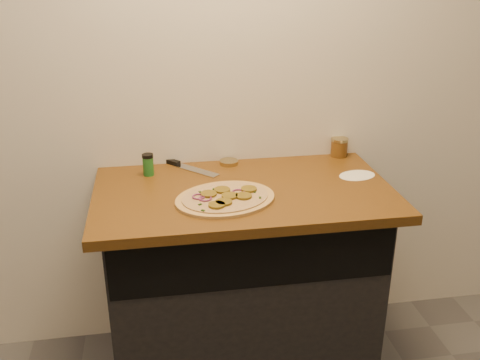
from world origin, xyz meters
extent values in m
cube|color=beige|center=(0.00, 1.75, 1.35)|extent=(4.00, 0.02, 2.70)
cube|color=black|center=(0.00, 1.45, 0.43)|extent=(1.10, 0.60, 0.86)
cube|color=brown|center=(0.00, 1.42, 0.88)|extent=(1.20, 0.70, 0.04)
cylinder|color=tan|center=(-0.09, 1.32, 0.91)|extent=(0.48, 0.48, 0.01)
cylinder|color=beige|center=(-0.09, 1.32, 0.91)|extent=(0.41, 0.41, 0.01)
cylinder|color=brown|center=(0.01, 1.36, 0.92)|extent=(0.06, 0.06, 0.01)
cylinder|color=brown|center=(-0.02, 1.30, 0.92)|extent=(0.06, 0.06, 0.01)
cylinder|color=brown|center=(-0.09, 1.37, 0.92)|extent=(0.06, 0.06, 0.01)
cylinder|color=brown|center=(-0.15, 1.34, 0.92)|extent=(0.06, 0.06, 0.01)
cylinder|color=brown|center=(-0.07, 1.31, 0.92)|extent=(0.06, 0.06, 0.01)
cylinder|color=brown|center=(-0.13, 1.24, 0.92)|extent=(0.06, 0.06, 0.01)
cylinder|color=brown|center=(-0.10, 1.26, 0.92)|extent=(0.06, 0.06, 0.01)
torus|color=#6F2958|center=(-0.19, 1.32, 0.92)|extent=(0.05, 0.05, 0.01)
torus|color=#6F2958|center=(-0.17, 1.30, 0.92)|extent=(0.05, 0.05, 0.01)
torus|color=#6F2958|center=(-0.03, 1.34, 0.92)|extent=(0.05, 0.05, 0.01)
cube|color=black|center=(-0.13, 1.36, 0.92)|extent=(0.02, 0.01, 0.00)
cube|color=black|center=(-0.12, 1.22, 0.92)|extent=(0.01, 0.02, 0.00)
cube|color=black|center=(-0.04, 1.33, 0.92)|extent=(0.02, 0.02, 0.00)
cube|color=black|center=(-0.19, 1.21, 0.92)|extent=(0.02, 0.02, 0.00)
cube|color=black|center=(-0.11, 1.23, 0.92)|extent=(0.02, 0.01, 0.00)
cube|color=black|center=(-0.06, 1.30, 0.92)|extent=(0.02, 0.01, 0.00)
cube|color=black|center=(0.04, 1.28, 0.92)|extent=(0.01, 0.02, 0.00)
cube|color=black|center=(-0.19, 1.26, 0.92)|extent=(0.02, 0.02, 0.00)
cube|color=black|center=(-0.09, 1.37, 0.92)|extent=(0.01, 0.01, 0.00)
cube|color=black|center=(-0.01, 1.36, 0.92)|extent=(0.02, 0.02, 0.00)
cube|color=black|center=(-0.12, 1.39, 0.92)|extent=(0.01, 0.02, 0.00)
cube|color=black|center=(-0.07, 1.31, 0.92)|extent=(0.02, 0.02, 0.00)
cube|color=black|center=(-0.18, 1.37, 0.92)|extent=(0.01, 0.02, 0.00)
cube|color=black|center=(0.03, 1.33, 0.92)|extent=(0.02, 0.01, 0.00)
cube|color=#B7BAC1|center=(-0.18, 1.64, 0.90)|extent=(0.20, 0.20, 0.01)
cube|color=black|center=(-0.29, 1.76, 0.91)|extent=(0.11, 0.11, 0.02)
cylinder|color=tan|center=(-0.02, 1.70, 0.91)|extent=(0.11, 0.11, 0.02)
cylinder|color=maroon|center=(0.51, 1.72, 0.94)|extent=(0.08, 0.08, 0.07)
cylinder|color=tan|center=(0.51, 1.72, 0.98)|extent=(0.08, 0.08, 0.01)
cylinder|color=#1F6323|center=(-0.38, 1.63, 0.94)|extent=(0.05, 0.05, 0.08)
cylinder|color=black|center=(-0.38, 1.63, 0.99)|extent=(0.05, 0.05, 0.01)
cylinder|color=white|center=(0.50, 1.47, 0.90)|extent=(0.20, 0.20, 0.00)
camera|label=1|loc=(-0.34, -0.53, 1.77)|focal=40.00mm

